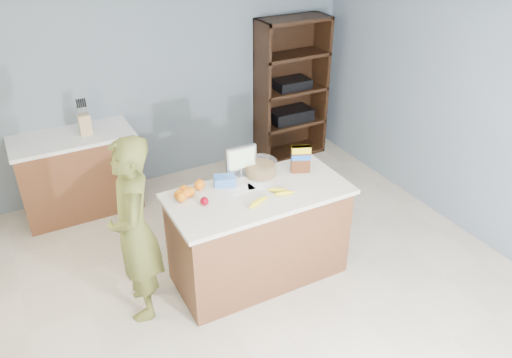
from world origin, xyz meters
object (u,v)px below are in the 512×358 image
counter_peninsula (259,238)px  person (135,231)px  shelving_unit (289,91)px  cereal_box (301,157)px  tv (241,159)px

counter_peninsula → person: person is taller
shelving_unit → cereal_box: 2.20m
shelving_unit → person: size_ratio=1.13×
shelving_unit → cereal_box: size_ratio=7.03×
person → tv: 1.12m
person → tv: (1.06, 0.24, 0.26)m
tv → cereal_box: tv is taller
person → counter_peninsula: bearing=98.0°
person → cereal_box: size_ratio=6.24×
counter_peninsula → cereal_box: 0.81m
counter_peninsula → person: (-1.06, 0.08, 0.38)m
tv → shelving_unit: bearing=48.0°
counter_peninsula → person: bearing=175.5°
counter_peninsula → tv: size_ratio=5.53×
tv → cereal_box: 0.53m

